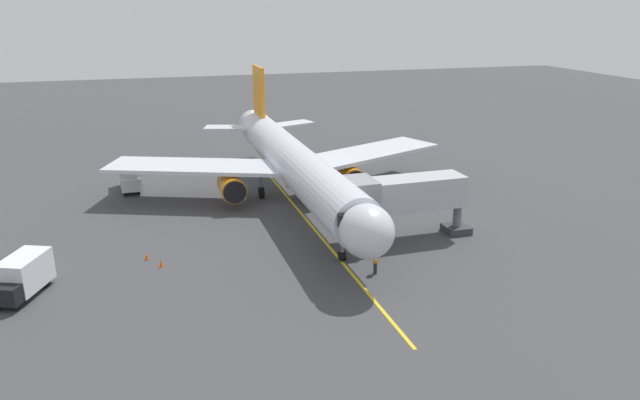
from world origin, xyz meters
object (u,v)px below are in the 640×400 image
(airplane, at_px, (294,163))
(ground_crew_wing_walker, at_px, (292,177))
(jet_bridge, at_px, (396,196))
(safety_cone_nose_left, at_px, (161,264))
(safety_cone_nose_right, at_px, (147,256))
(ground_crew_marshaller, at_px, (375,262))
(box_truck_portside, at_px, (22,276))
(box_truck_near_nose, at_px, (130,177))

(airplane, xyz_separation_m, ground_crew_wing_walker, (-1.31, -6.00, -3.12))
(ground_crew_wing_walker, bearing_deg, jet_bridge, 103.98)
(airplane, relative_size, safety_cone_nose_left, 73.20)
(safety_cone_nose_left, relative_size, safety_cone_nose_right, 1.00)
(ground_crew_marshaller, distance_m, ground_crew_wing_walker, 22.60)
(box_truck_portside, relative_size, safety_cone_nose_left, 9.08)
(ground_crew_marshaller, xyz_separation_m, ground_crew_wing_walker, (0.49, -22.60, 0.00))
(ground_crew_wing_walker, bearing_deg, box_truck_portside, 40.28)
(airplane, height_order, ground_crew_marshaller, airplane)
(ground_crew_wing_walker, relative_size, safety_cone_nose_left, 3.11)
(box_truck_near_nose, distance_m, box_truck_portside, 23.22)
(airplane, relative_size, box_truck_portside, 8.06)
(box_truck_portside, bearing_deg, safety_cone_nose_right, -154.34)
(airplane, height_order, jet_bridge, airplane)
(airplane, bearing_deg, ground_crew_wing_walker, -102.28)
(safety_cone_nose_right, bearing_deg, jet_bridge, 175.21)
(airplane, relative_size, ground_crew_marshaller, 23.54)
(ground_crew_marshaller, relative_size, box_truck_portside, 0.34)
(box_truck_near_nose, bearing_deg, ground_crew_marshaller, 123.25)
(airplane, xyz_separation_m, safety_cone_nose_left, (12.71, 11.21, -3.73))
(ground_crew_marshaller, distance_m, safety_cone_nose_right, 17.04)
(jet_bridge, height_order, safety_cone_nose_right, jet_bridge)
(jet_bridge, relative_size, box_truck_near_nose, 2.44)
(box_truck_near_nose, xyz_separation_m, safety_cone_nose_left, (-2.30, 20.25, -1.11))
(ground_crew_marshaller, bearing_deg, safety_cone_nose_right, -24.41)
(airplane, bearing_deg, safety_cone_nose_right, 34.89)
(airplane, height_order, safety_cone_nose_right, airplane)
(airplane, distance_m, safety_cone_nose_right, 17.12)
(airplane, distance_m, box_truck_portside, 25.35)
(ground_crew_wing_walker, xyz_separation_m, safety_cone_nose_left, (14.02, 17.22, -0.61))
(ground_crew_marshaller, xyz_separation_m, safety_cone_nose_left, (14.51, -5.38, -0.61))
(airplane, relative_size, jet_bridge, 3.52)
(jet_bridge, xyz_separation_m, ground_crew_marshaller, (3.79, 5.42, -2.88))
(ground_crew_marshaller, distance_m, box_truck_near_nose, 30.66)
(ground_crew_wing_walker, height_order, box_truck_near_nose, box_truck_near_nose)
(jet_bridge, height_order, box_truck_near_nose, jet_bridge)
(airplane, distance_m, jet_bridge, 12.50)
(safety_cone_nose_right, bearing_deg, box_truck_near_nose, -85.98)
(ground_crew_wing_walker, xyz_separation_m, safety_cone_nose_right, (15.01, 15.56, -0.61))
(safety_cone_nose_left, bearing_deg, airplane, -138.58)
(jet_bridge, distance_m, box_truck_near_nose, 28.96)
(ground_crew_marshaller, xyz_separation_m, box_truck_near_nose, (16.81, -25.64, 0.50))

